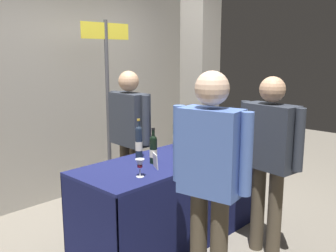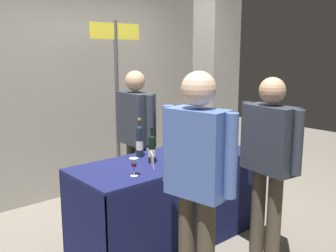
# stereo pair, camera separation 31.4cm
# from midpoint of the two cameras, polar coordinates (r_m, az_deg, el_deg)

# --- Properties ---
(ground_plane) EXTENTS (12.00, 12.00, 0.00)m
(ground_plane) POSITION_cam_midpoint_polar(r_m,az_deg,el_deg) (3.70, -2.54, -16.98)
(ground_plane) COLOR gray
(back_partition) EXTENTS (6.19, 0.12, 3.02)m
(back_partition) POSITION_cam_midpoint_polar(r_m,az_deg,el_deg) (4.69, -17.83, 7.75)
(back_partition) COLOR #9E998E
(back_partition) RESTS_ON ground_plane
(concrete_pillar) EXTENTS (0.37, 0.37, 2.89)m
(concrete_pillar) POSITION_cam_midpoint_polar(r_m,az_deg,el_deg) (5.01, 3.00, 7.71)
(concrete_pillar) COLOR gray
(concrete_pillar) RESTS_ON ground_plane
(tasting_table) EXTENTS (1.75, 0.71, 0.80)m
(tasting_table) POSITION_cam_midpoint_polar(r_m,az_deg,el_deg) (3.48, -2.62, -8.97)
(tasting_table) COLOR #191E51
(tasting_table) RESTS_ON ground_plane
(featured_wine_bottle) EXTENTS (0.07, 0.07, 0.36)m
(featured_wine_bottle) POSITION_cam_midpoint_polar(r_m,az_deg,el_deg) (3.76, 2.60, -1.07)
(featured_wine_bottle) COLOR black
(featured_wine_bottle) RESTS_ON tasting_table
(display_bottle_0) EXTENTS (0.07, 0.07, 0.36)m
(display_bottle_0) POSITION_cam_midpoint_polar(r_m,az_deg,el_deg) (3.42, -7.05, -2.36)
(display_bottle_0) COLOR #192333
(display_bottle_0) RESTS_ON tasting_table
(display_bottle_1) EXTENTS (0.08, 0.08, 0.31)m
(display_bottle_1) POSITION_cam_midpoint_polar(r_m,az_deg,el_deg) (3.89, 1.91, -0.91)
(display_bottle_1) COLOR #192333
(display_bottle_1) RESTS_ON tasting_table
(display_bottle_2) EXTENTS (0.07, 0.07, 0.32)m
(display_bottle_2) POSITION_cam_midpoint_polar(r_m,az_deg,el_deg) (3.49, 3.44, -2.28)
(display_bottle_2) COLOR #192333
(display_bottle_2) RESTS_ON tasting_table
(display_bottle_3) EXTENTS (0.08, 0.08, 0.32)m
(display_bottle_3) POSITION_cam_midpoint_polar(r_m,az_deg,el_deg) (3.75, -1.06, -1.25)
(display_bottle_3) COLOR black
(display_bottle_3) RESTS_ON tasting_table
(display_bottle_4) EXTENTS (0.07, 0.07, 0.31)m
(display_bottle_4) POSITION_cam_midpoint_polar(r_m,az_deg,el_deg) (3.24, -4.96, -3.47)
(display_bottle_4) COLOR black
(display_bottle_4) RESTS_ON tasting_table
(wine_glass_near_vendor) EXTENTS (0.07, 0.07, 0.13)m
(wine_glass_near_vendor) POSITION_cam_midpoint_polar(r_m,az_deg,el_deg) (3.93, 5.24, -1.43)
(wine_glass_near_vendor) COLOR silver
(wine_glass_near_vendor) RESTS_ON tasting_table
(wine_glass_mid) EXTENTS (0.07, 0.07, 0.14)m
(wine_glass_mid) POSITION_cam_midpoint_polar(r_m,az_deg,el_deg) (2.91, -7.37, -5.77)
(wine_glass_mid) COLOR silver
(wine_glass_mid) RESTS_ON tasting_table
(wine_glass_near_taster) EXTENTS (0.08, 0.08, 0.13)m
(wine_glass_near_taster) POSITION_cam_midpoint_polar(r_m,az_deg,el_deg) (3.20, -0.91, -4.11)
(wine_glass_near_taster) COLOR silver
(wine_glass_near_taster) RESTS_ON tasting_table
(brochure_stand) EXTENTS (0.08, 0.12, 0.12)m
(brochure_stand) POSITION_cam_midpoint_polar(r_m,az_deg,el_deg) (3.13, -4.82, -5.29)
(brochure_stand) COLOR silver
(brochure_stand) RESTS_ON tasting_table
(vendor_presenter) EXTENTS (0.24, 0.62, 1.55)m
(vendor_presenter) POSITION_cam_midpoint_polar(r_m,az_deg,el_deg) (4.02, -8.04, -0.63)
(vendor_presenter) COLOR #4C4233
(vendor_presenter) RESTS_ON ground_plane
(taster_foreground_right) EXTENTS (0.27, 0.57, 1.63)m
(taster_foreground_right) POSITION_cam_midpoint_polar(r_m,az_deg,el_deg) (2.50, 2.81, -6.81)
(taster_foreground_right) COLOR #4C4233
(taster_foreground_right) RESTS_ON ground_plane
(taster_foreground_left) EXTENTS (0.27, 0.62, 1.55)m
(taster_foreground_left) POSITION_cam_midpoint_polar(r_m,az_deg,el_deg) (3.25, 12.39, -3.68)
(taster_foreground_left) COLOR #4C4233
(taster_foreground_left) RESTS_ON ground_plane
(booth_signpost) EXTENTS (0.64, 0.04, 2.09)m
(booth_signpost) POSITION_cam_midpoint_polar(r_m,az_deg,el_deg) (4.35, -11.19, 5.44)
(booth_signpost) COLOR #47474C
(booth_signpost) RESTS_ON ground_plane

